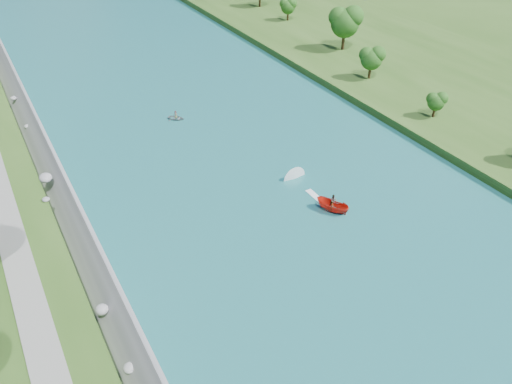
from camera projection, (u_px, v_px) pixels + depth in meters
ground at (333, 253)px, 59.38m from camera, size 260.00×260.00×0.00m
river_water at (250, 172)px, 73.38m from camera, size 55.00×240.00×0.10m
berm_east at (481, 96)px, 93.10m from camera, size 44.00×240.00×1.50m
riprap_bank at (72, 224)px, 61.00m from camera, size 4.70×236.00×4.21m
riverside_path at (8, 225)px, 58.11m from camera, size 3.00×200.00×0.10m
trees_east at (404, 60)px, 93.59m from camera, size 13.36×133.58×11.02m
motorboat at (327, 201)px, 66.29m from camera, size 3.70×19.16×2.08m
raft at (176, 117)px, 86.66m from camera, size 3.55×3.57×1.54m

